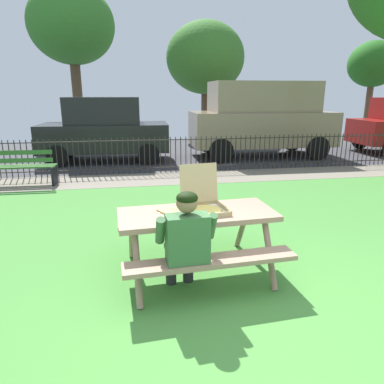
{
  "coord_description": "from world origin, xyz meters",
  "views": [
    {
      "loc": [
        -1.04,
        -2.42,
        2.09
      ],
      "look_at": [
        -0.26,
        2.24,
        0.75
      ],
      "focal_mm": 32.63,
      "sensor_mm": 36.0,
      "label": 1
    }
  ],
  "objects_px": {
    "picnic_table_foreground": "(197,226)",
    "parked_car_right": "(262,118)",
    "adult_at_table": "(185,240)",
    "pizza_box_open": "(204,202)",
    "pizza_slice_on_table": "(168,210)",
    "parked_car_center": "(105,129)",
    "park_bench_left": "(19,168)",
    "far_tree_midright": "(374,65)",
    "far_tree_midleft": "(72,26)",
    "far_tree_center": "(205,58)"
  },
  "relations": [
    {
      "from": "parked_car_center",
      "to": "far_tree_midleft",
      "type": "relative_size",
      "value": 0.61
    },
    {
      "from": "far_tree_midleft",
      "to": "pizza_slice_on_table",
      "type": "bearing_deg",
      "value": -78.0
    },
    {
      "from": "parked_car_center",
      "to": "pizza_box_open",
      "type": "bearing_deg",
      "value": -77.64
    },
    {
      "from": "pizza_box_open",
      "to": "far_tree_midright",
      "type": "bearing_deg",
      "value": 49.01
    },
    {
      "from": "pizza_box_open",
      "to": "adult_at_table",
      "type": "height_order",
      "value": "pizza_box_open"
    },
    {
      "from": "parked_car_right",
      "to": "pizza_box_open",
      "type": "bearing_deg",
      "value": -114.86
    },
    {
      "from": "picnic_table_foreground",
      "to": "pizza_slice_on_table",
      "type": "height_order",
      "value": "pizza_slice_on_table"
    },
    {
      "from": "picnic_table_foreground",
      "to": "parked_car_center",
      "type": "xyz_separation_m",
      "value": [
        -1.56,
        7.6,
        0.41
      ]
    },
    {
      "from": "parked_car_center",
      "to": "far_tree_midleft",
      "type": "height_order",
      "value": "far_tree_midleft"
    },
    {
      "from": "picnic_table_foreground",
      "to": "far_tree_midright",
      "type": "xyz_separation_m",
      "value": [
        11.26,
        12.92,
        2.86
      ]
    },
    {
      "from": "adult_at_table",
      "to": "parked_car_right",
      "type": "xyz_separation_m",
      "value": [
        3.79,
        8.11,
        0.65
      ]
    },
    {
      "from": "adult_at_table",
      "to": "far_tree_midleft",
      "type": "xyz_separation_m",
      "value": [
        -2.84,
        13.44,
        4.17
      ]
    },
    {
      "from": "picnic_table_foreground",
      "to": "adult_at_table",
      "type": "relative_size",
      "value": 1.59
    },
    {
      "from": "pizza_box_open",
      "to": "park_bench_left",
      "type": "xyz_separation_m",
      "value": [
        -3.42,
        4.67,
        -0.45
      ]
    },
    {
      "from": "picnic_table_foreground",
      "to": "parked_car_right",
      "type": "relative_size",
      "value": 0.4
    },
    {
      "from": "pizza_box_open",
      "to": "parked_car_center",
      "type": "relative_size",
      "value": 0.15
    },
    {
      "from": "pizza_box_open",
      "to": "far_tree_center",
      "type": "bearing_deg",
      "value": 78.47
    },
    {
      "from": "pizza_box_open",
      "to": "far_tree_midleft",
      "type": "height_order",
      "value": "far_tree_midleft"
    },
    {
      "from": "pizza_slice_on_table",
      "to": "far_tree_midleft",
      "type": "distance_m",
      "value": 13.72
    },
    {
      "from": "parked_car_center",
      "to": "parked_car_right",
      "type": "xyz_separation_m",
      "value": [
        5.14,
        0.0,
        0.29
      ]
    },
    {
      "from": "far_tree_midleft",
      "to": "far_tree_center",
      "type": "xyz_separation_m",
      "value": [
        5.77,
        0.0,
        -1.2
      ]
    },
    {
      "from": "pizza_slice_on_table",
      "to": "park_bench_left",
      "type": "xyz_separation_m",
      "value": [
        -3.01,
        4.63,
        -0.36
      ]
    },
    {
      "from": "pizza_slice_on_table",
      "to": "adult_at_table",
      "type": "distance_m",
      "value": 0.64
    },
    {
      "from": "pizza_box_open",
      "to": "adult_at_table",
      "type": "xyz_separation_m",
      "value": [
        -0.3,
        -0.57,
        -0.21
      ]
    },
    {
      "from": "parked_car_right",
      "to": "far_tree_center",
      "type": "height_order",
      "value": "far_tree_center"
    },
    {
      "from": "pizza_slice_on_table",
      "to": "parked_car_center",
      "type": "relative_size",
      "value": 0.07
    },
    {
      "from": "adult_at_table",
      "to": "parked_car_right",
      "type": "distance_m",
      "value": 8.98
    },
    {
      "from": "picnic_table_foreground",
      "to": "adult_at_table",
      "type": "xyz_separation_m",
      "value": [
        -0.21,
        -0.52,
        0.06
      ]
    },
    {
      "from": "park_bench_left",
      "to": "parked_car_right",
      "type": "bearing_deg",
      "value": 22.52
    },
    {
      "from": "adult_at_table",
      "to": "pizza_box_open",
      "type": "bearing_deg",
      "value": 62.34
    },
    {
      "from": "picnic_table_foreground",
      "to": "pizza_slice_on_table",
      "type": "xyz_separation_m",
      "value": [
        -0.33,
        0.1,
        0.18
      ]
    },
    {
      "from": "far_tree_midright",
      "to": "pizza_box_open",
      "type": "bearing_deg",
      "value": -130.99
    },
    {
      "from": "park_bench_left",
      "to": "parked_car_right",
      "type": "height_order",
      "value": "parked_car_right"
    },
    {
      "from": "pizza_slice_on_table",
      "to": "picnic_table_foreground",
      "type": "bearing_deg",
      "value": -16.34
    },
    {
      "from": "adult_at_table",
      "to": "far_tree_center",
      "type": "relative_size",
      "value": 0.23
    },
    {
      "from": "pizza_box_open",
      "to": "adult_at_table",
      "type": "distance_m",
      "value": 0.68
    },
    {
      "from": "adult_at_table",
      "to": "park_bench_left",
      "type": "bearing_deg",
      "value": 120.78
    },
    {
      "from": "pizza_slice_on_table",
      "to": "parked_car_center",
      "type": "xyz_separation_m",
      "value": [
        -1.23,
        7.5,
        0.23
      ]
    },
    {
      "from": "park_bench_left",
      "to": "far_tree_midleft",
      "type": "xyz_separation_m",
      "value": [
        0.28,
        8.19,
        4.42
      ]
    },
    {
      "from": "pizza_slice_on_table",
      "to": "far_tree_center",
      "type": "distance_m",
      "value": 13.48
    },
    {
      "from": "pizza_slice_on_table",
      "to": "far_tree_midright",
      "type": "xyz_separation_m",
      "value": [
        11.59,
        12.82,
        2.68
      ]
    },
    {
      "from": "picnic_table_foreground",
      "to": "parked_car_center",
      "type": "relative_size",
      "value": 0.48
    },
    {
      "from": "far_tree_midright",
      "to": "pizza_slice_on_table",
      "type": "bearing_deg",
      "value": -132.12
    },
    {
      "from": "pizza_box_open",
      "to": "parked_car_center",
      "type": "xyz_separation_m",
      "value": [
        -1.65,
        7.54,
        0.14
      ]
    },
    {
      "from": "park_bench_left",
      "to": "parked_car_center",
      "type": "bearing_deg",
      "value": 58.29
    },
    {
      "from": "park_bench_left",
      "to": "far_tree_midright",
      "type": "bearing_deg",
      "value": 29.3
    },
    {
      "from": "pizza_box_open",
      "to": "park_bench_left",
      "type": "height_order",
      "value": "pizza_box_open"
    },
    {
      "from": "adult_at_table",
      "to": "parked_car_right",
      "type": "height_order",
      "value": "parked_car_right"
    },
    {
      "from": "far_tree_midleft",
      "to": "far_tree_center",
      "type": "height_order",
      "value": "far_tree_midleft"
    },
    {
      "from": "pizza_box_open",
      "to": "pizza_slice_on_table",
      "type": "xyz_separation_m",
      "value": [
        -0.42,
        0.04,
        -0.09
      ]
    }
  ]
}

